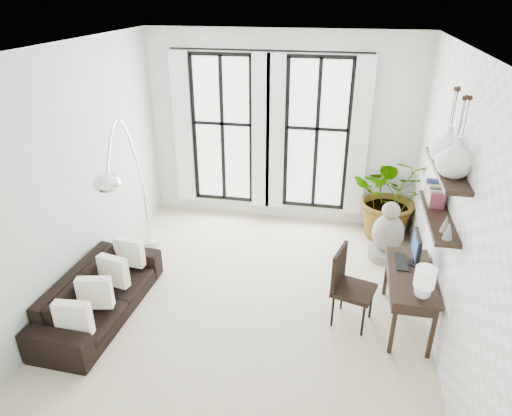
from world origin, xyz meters
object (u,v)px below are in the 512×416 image
(desk_chair, at_px, (347,282))
(arc_lamp, at_px, (124,156))
(desk, at_px, (412,279))
(buddha, at_px, (388,235))
(sofa, at_px, (100,294))
(plant, at_px, (392,195))

(desk_chair, height_order, arc_lamp, arc_lamp)
(desk, relative_size, buddha, 1.30)
(arc_lamp, bearing_deg, desk_chair, -8.08)
(sofa, bearing_deg, buddha, -58.37)
(sofa, relative_size, buddha, 2.15)
(desk_chair, xyz_separation_m, buddha, (0.58, 1.57, -0.16))
(sofa, height_order, desk_chair, desk_chair)
(plant, xyz_separation_m, buddha, (-0.08, -0.75, -0.34))
(sofa, xyz_separation_m, plant, (3.68, 2.80, 0.44))
(desk, height_order, arc_lamp, arc_lamp)
(desk_chair, bearing_deg, sofa, -154.91)
(buddha, bearing_deg, desk, -84.77)
(plant, distance_m, buddha, 0.83)
(plant, bearing_deg, buddha, -95.80)
(desk, distance_m, arc_lamp, 3.84)
(plant, height_order, desk_chair, plant)
(sofa, relative_size, plant, 1.38)
(sofa, distance_m, desk_chair, 3.07)
(plant, relative_size, arc_lamp, 0.63)
(sofa, height_order, arc_lamp, arc_lamp)
(sofa, bearing_deg, arc_lamp, -4.53)
(plant, distance_m, arc_lamp, 4.20)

